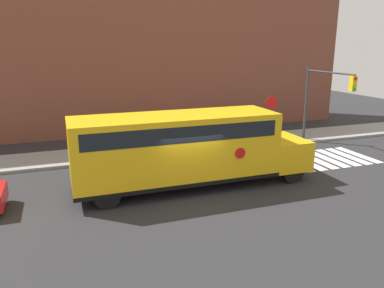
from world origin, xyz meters
TOP-DOWN VIEW (x-y plane):
  - ground_plane at (0.00, 0.00)m, footprint 60.00×60.00m
  - sidewalk_strip at (0.00, 6.50)m, footprint 44.00×3.00m
  - building_backdrop at (0.00, 13.00)m, footprint 32.00×4.00m
  - crosswalk_stripes at (8.21, 2.00)m, footprint 5.40×3.20m
  - school_bus at (0.10, 0.63)m, footprint 10.20×2.57m
  - stop_sign at (7.38, 5.88)m, footprint 0.77×0.10m
  - traffic_light at (9.69, 4.21)m, footprint 0.28×3.98m

SIDE VIEW (x-z plane):
  - ground_plane at x=0.00m, z-range 0.00..0.00m
  - crosswalk_stripes at x=8.21m, z-range 0.00..0.01m
  - sidewalk_strip at x=0.00m, z-range 0.00..0.15m
  - school_bus at x=0.10m, z-range 0.23..3.37m
  - stop_sign at x=7.38m, z-range 0.50..3.40m
  - traffic_light at x=9.69m, z-range 0.83..5.49m
  - building_backdrop at x=0.00m, z-range 0.00..10.31m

